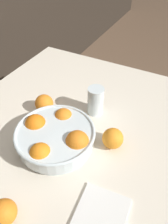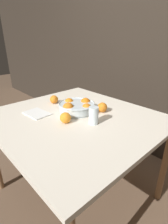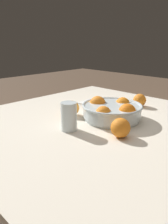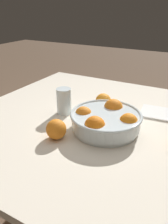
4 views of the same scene
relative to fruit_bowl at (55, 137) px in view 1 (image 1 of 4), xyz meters
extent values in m
plane|color=brown|center=(0.06, -0.07, -0.82)|extent=(12.00, 12.00, 0.00)
cube|color=beige|center=(0.06, -0.07, -0.06)|extent=(1.19, 1.10, 0.03)
cylinder|color=#936B47|center=(0.59, 0.42, -0.45)|extent=(0.05, 0.05, 0.74)
cylinder|color=silver|center=(0.00, 0.00, -0.04)|extent=(0.26, 0.26, 0.02)
cylinder|color=silver|center=(0.00, 0.00, 0.00)|extent=(0.27, 0.27, 0.05)
torus|color=silver|center=(0.00, 0.00, 0.03)|extent=(0.29, 0.29, 0.01)
sphere|color=orange|center=(0.09, 0.02, 0.01)|extent=(0.07, 0.07, 0.07)
sphere|color=orange|center=(0.01, 0.09, 0.01)|extent=(0.08, 0.08, 0.08)
sphere|color=orange|center=(-0.09, 0.00, 0.01)|extent=(0.07, 0.07, 0.07)
sphere|color=orange|center=(0.00, -0.09, 0.01)|extent=(0.08, 0.08, 0.08)
cylinder|color=#F4A314|center=(0.23, -0.05, -0.01)|extent=(0.06, 0.06, 0.08)
cylinder|color=silver|center=(0.23, -0.05, 0.02)|extent=(0.07, 0.07, 0.12)
sphere|color=orange|center=(0.09, -0.18, -0.01)|extent=(0.08, 0.08, 0.08)
sphere|color=orange|center=(-0.29, -0.02, -0.01)|extent=(0.07, 0.07, 0.07)
sphere|color=orange|center=(0.14, 0.15, -0.01)|extent=(0.08, 0.08, 0.08)
cube|color=white|center=(-0.18, -0.25, -0.04)|extent=(0.21, 0.16, 0.01)
camera|label=1|loc=(-0.41, -0.33, 0.59)|focal=35.00mm
camera|label=2|loc=(0.97, -0.83, 0.51)|focal=28.00mm
camera|label=3|loc=(0.80, 0.60, 0.32)|focal=35.00mm
camera|label=4|loc=(-0.29, 0.72, 0.41)|focal=35.00mm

